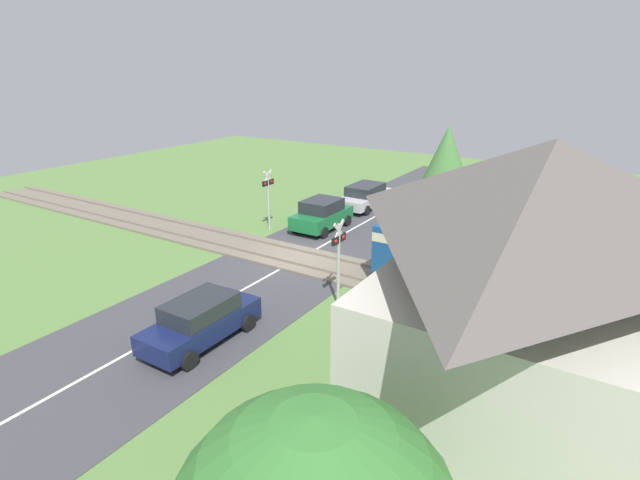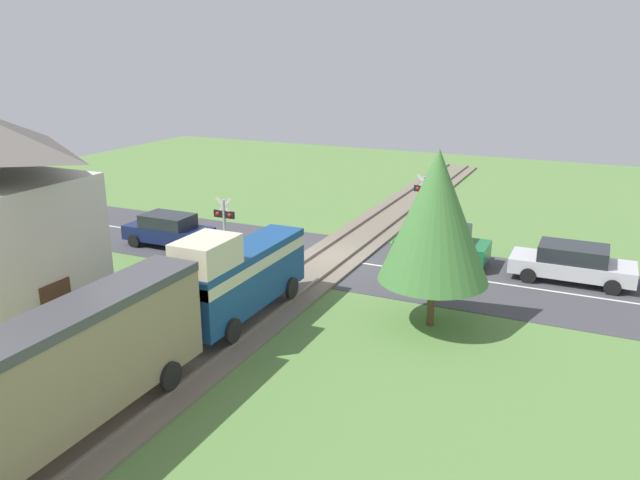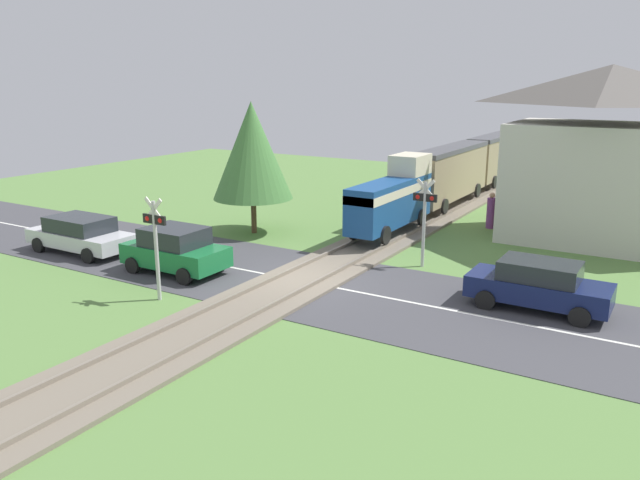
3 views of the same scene
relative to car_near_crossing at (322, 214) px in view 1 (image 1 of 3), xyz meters
name	(u,v)px [view 1 (image 1 of 3)]	position (x,y,z in m)	size (l,w,h in m)	color
ground_plane	(298,260)	(4.40, 1.44, -0.85)	(60.00, 60.00, 0.00)	#5B8442
road_surface	(298,260)	(4.40, 1.44, -0.84)	(48.00, 6.40, 0.02)	#424247
track_bed	(298,259)	(4.40, 1.44, -0.78)	(2.80, 48.00, 0.24)	#756B5B
car_near_crossing	(322,214)	(0.00, 0.00, 0.00)	(3.76, 1.99, 1.65)	#197038
car_far_side	(201,320)	(11.88, 2.88, -0.06)	(4.09, 1.80, 1.51)	#141E4C
car_behind_queue	(365,196)	(-5.08, 0.00, -0.08)	(4.55, 1.97, 1.46)	silver
crossing_signal_west_approach	(268,192)	(1.55, -2.37, 1.24)	(0.90, 0.18, 3.26)	#B7B7B7
crossing_signal_east_approach	(339,252)	(7.25, 5.25, 1.24)	(0.90, 0.18, 3.26)	#B7B7B7
station_building	(528,326)	(12.12, 12.45, 2.71)	(7.86, 5.26, 7.28)	beige
pedestrian_by_station	(550,347)	(7.63, 12.58, -0.09)	(0.41, 0.41, 1.67)	#7F3D84
tree_roadside_hedge	(445,171)	(-1.19, 6.19, 2.84)	(3.51, 3.51, 5.80)	brown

